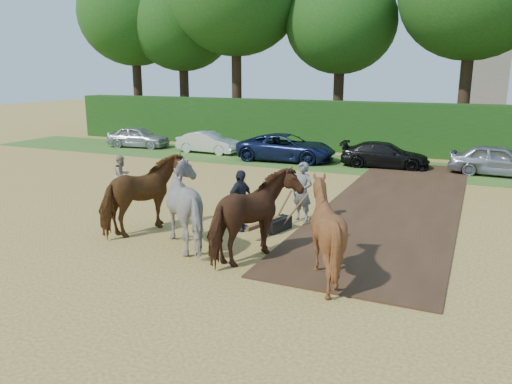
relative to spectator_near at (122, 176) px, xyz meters
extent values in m
plane|color=gold|center=(8.55, -3.88, -0.80)|extent=(120.00, 120.00, 0.00)
cube|color=#472D1C|center=(10.05, 3.12, -0.77)|extent=(4.50, 17.00, 0.05)
cube|color=#38601E|center=(8.55, 10.12, -0.78)|extent=(50.00, 5.00, 0.03)
cube|color=#14380F|center=(8.55, 14.62, 0.70)|extent=(46.00, 1.60, 3.00)
imported|color=#BDAC95|center=(0.00, 0.00, 0.00)|extent=(0.62, 0.79, 1.59)
imported|color=#22232E|center=(6.17, -2.08, 0.15)|extent=(0.72, 1.18, 1.88)
imported|color=brown|center=(3.64, -3.45, 0.37)|extent=(1.94, 3.00, 2.33)
imported|color=beige|center=(5.62, -3.81, 0.37)|extent=(2.75, 2.52, 2.33)
imported|color=#503019|center=(7.59, -4.17, 0.37)|extent=(1.94, 3.00, 2.33)
imported|color=brown|center=(9.57, -4.54, 0.37)|extent=(2.38, 2.54, 2.34)
cube|color=black|center=(7.24, -1.66, -0.60)|extent=(0.64, 1.07, 0.39)
cube|color=brown|center=(7.06, -2.30, -0.41)|extent=(0.51, 1.53, 0.11)
cylinder|color=brown|center=(7.16, -1.01, -0.18)|extent=(0.21, 1.13, 0.82)
cylinder|color=brown|center=(7.63, -1.13, -0.18)|extent=(0.51, 1.07, 0.82)
imported|color=gray|center=(7.59, -0.37, 0.18)|extent=(0.81, 0.64, 1.95)
imported|color=#B2B4B9|center=(-7.25, 10.58, -0.12)|extent=(4.15, 2.09, 1.36)
imported|color=silver|center=(-2.05, 10.47, -0.16)|extent=(3.93, 1.53, 1.28)
imported|color=#151E44|center=(3.15, 9.85, -0.06)|extent=(5.41, 2.70, 1.47)
imported|color=black|center=(8.35, 10.18, -0.16)|extent=(4.53, 2.13, 1.28)
imported|color=#92939A|center=(13.55, 10.24, -0.06)|extent=(4.38, 1.96, 1.46)
cylinder|color=#382616|center=(-12.45, 17.62, 2.13)|extent=(0.70, 0.70, 5.85)
ellipsoid|color=#163F11|center=(-12.45, 17.62, 8.20)|extent=(8.40, 8.40, 7.73)
cylinder|color=#382616|center=(-8.45, 18.12, 1.90)|extent=(0.70, 0.70, 5.40)
ellipsoid|color=#163F11|center=(-8.45, 18.12, 7.53)|extent=(7.80, 7.80, 7.18)
cylinder|color=#382616|center=(-3.45, 17.12, 2.47)|extent=(0.70, 0.70, 6.53)
cylinder|color=#382616|center=(3.55, 18.62, 1.79)|extent=(0.70, 0.70, 5.17)
ellipsoid|color=#163F11|center=(3.55, 18.62, 7.15)|extent=(7.40, 7.40, 6.81)
cylinder|color=#382616|center=(11.55, 17.62, 2.24)|extent=(0.70, 0.70, 6.08)
cube|color=slate|center=(12.55, 51.12, 3.70)|extent=(5.00, 5.00, 9.00)
camera|label=1|loc=(12.65, -15.29, 4.00)|focal=35.00mm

